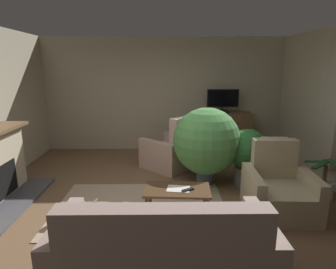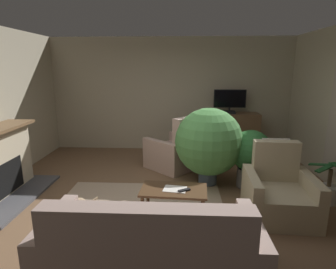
{
  "view_description": "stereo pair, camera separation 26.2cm",
  "coord_description": "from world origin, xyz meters",
  "px_view_note": "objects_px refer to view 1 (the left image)",
  "views": [
    {
      "loc": [
        0.02,
        -3.92,
        2.03
      ],
      "look_at": [
        0.08,
        0.27,
        1.02
      ],
      "focal_mm": 29.97,
      "sensor_mm": 36.0,
      "label": 1
    },
    {
      "loc": [
        0.28,
        -3.91,
        2.03
      ],
      "look_at": [
        0.08,
        0.27,
        1.02
      ],
      "focal_mm": 29.97,
      "sensor_mm": 36.0,
      "label": 2
    }
  ],
  "objects_px": {
    "tv_cabinet": "(221,133)",
    "tv_remote": "(188,190)",
    "potted_plant_small_fern_corner": "(248,153)",
    "armchair_angled_to_table": "(172,152)",
    "television": "(223,100)",
    "cat": "(72,210)",
    "sofa_floral": "(163,254)",
    "armchair_beside_cabinet": "(278,191)",
    "potted_plant_on_hearth_side": "(207,142)",
    "folded_newspaper": "(178,189)",
    "potted_plant_tall_palm_by_window": "(324,187)",
    "coffee_table": "(177,193)"
  },
  "relations": [
    {
      "from": "armchair_angled_to_table",
      "to": "cat",
      "type": "relative_size",
      "value": 2.04
    },
    {
      "from": "armchair_beside_cabinet",
      "to": "potted_plant_small_fern_corner",
      "type": "bearing_deg",
      "value": 100.95
    },
    {
      "from": "folded_newspaper",
      "to": "tv_cabinet",
      "type": "bearing_deg",
      "value": 77.62
    },
    {
      "from": "coffee_table",
      "to": "potted_plant_on_hearth_side",
      "type": "xyz_separation_m",
      "value": [
        0.57,
        1.22,
        0.38
      ]
    },
    {
      "from": "coffee_table",
      "to": "armchair_beside_cabinet",
      "type": "xyz_separation_m",
      "value": [
        1.45,
        0.19,
        -0.07
      ]
    },
    {
      "from": "television",
      "to": "cat",
      "type": "height_order",
      "value": "television"
    },
    {
      "from": "armchair_beside_cabinet",
      "to": "potted_plant_small_fern_corner",
      "type": "distance_m",
      "value": 0.99
    },
    {
      "from": "tv_remote",
      "to": "sofa_floral",
      "type": "xyz_separation_m",
      "value": [
        -0.32,
        -1.11,
        -0.14
      ]
    },
    {
      "from": "tv_cabinet",
      "to": "tv_remote",
      "type": "height_order",
      "value": "tv_cabinet"
    },
    {
      "from": "tv_remote",
      "to": "sofa_floral",
      "type": "height_order",
      "value": "sofa_floral"
    },
    {
      "from": "tv_cabinet",
      "to": "coffee_table",
      "type": "relative_size",
      "value": 1.55
    },
    {
      "from": "tv_cabinet",
      "to": "armchair_beside_cabinet",
      "type": "bearing_deg",
      "value": -84.87
    },
    {
      "from": "coffee_table",
      "to": "folded_newspaper",
      "type": "height_order",
      "value": "folded_newspaper"
    },
    {
      "from": "armchair_angled_to_table",
      "to": "potted_plant_tall_palm_by_window",
      "type": "height_order",
      "value": "armchair_angled_to_table"
    },
    {
      "from": "tv_remote",
      "to": "potted_plant_on_hearth_side",
      "type": "relative_size",
      "value": 0.13
    },
    {
      "from": "armchair_angled_to_table",
      "to": "potted_plant_on_hearth_side",
      "type": "relative_size",
      "value": 0.94
    },
    {
      "from": "coffee_table",
      "to": "cat",
      "type": "xyz_separation_m",
      "value": [
        -1.45,
        0.06,
        -0.28
      ]
    },
    {
      "from": "sofa_floral",
      "to": "cat",
      "type": "relative_size",
      "value": 3.29
    },
    {
      "from": "potted_plant_small_fern_corner",
      "to": "armchair_beside_cabinet",
      "type": "bearing_deg",
      "value": -79.05
    },
    {
      "from": "armchair_angled_to_table",
      "to": "potted_plant_on_hearth_side",
      "type": "distance_m",
      "value": 1.08
    },
    {
      "from": "television",
      "to": "potted_plant_on_hearth_side",
      "type": "height_order",
      "value": "television"
    },
    {
      "from": "tv_cabinet",
      "to": "tv_remote",
      "type": "bearing_deg",
      "value": -108.57
    },
    {
      "from": "coffee_table",
      "to": "potted_plant_tall_palm_by_window",
      "type": "bearing_deg",
      "value": 14.23
    },
    {
      "from": "potted_plant_on_hearth_side",
      "to": "sofa_floral",
      "type": "bearing_deg",
      "value": -107.35
    },
    {
      "from": "folded_newspaper",
      "to": "potted_plant_small_fern_corner",
      "type": "distance_m",
      "value": 1.7
    },
    {
      "from": "potted_plant_on_hearth_side",
      "to": "potted_plant_tall_palm_by_window",
      "type": "relative_size",
      "value": 1.85
    },
    {
      "from": "tv_remote",
      "to": "potted_plant_small_fern_corner",
      "type": "bearing_deg",
      "value": 14.65
    },
    {
      "from": "tv_cabinet",
      "to": "television",
      "type": "bearing_deg",
      "value": -90.0
    },
    {
      "from": "tv_cabinet",
      "to": "potted_plant_small_fern_corner",
      "type": "bearing_deg",
      "value": -87.72
    },
    {
      "from": "armchair_angled_to_table",
      "to": "tv_cabinet",
      "type": "bearing_deg",
      "value": 41.38
    },
    {
      "from": "cat",
      "to": "sofa_floral",
      "type": "bearing_deg",
      "value": -44.28
    },
    {
      "from": "tv_remote",
      "to": "potted_plant_small_fern_corner",
      "type": "xyz_separation_m",
      "value": [
        1.13,
        1.19,
        0.13
      ]
    },
    {
      "from": "armchair_angled_to_table",
      "to": "potted_plant_small_fern_corner",
      "type": "distance_m",
      "value": 1.58
    },
    {
      "from": "coffee_table",
      "to": "potted_plant_tall_palm_by_window",
      "type": "distance_m",
      "value": 2.42
    },
    {
      "from": "sofa_floral",
      "to": "armchair_angled_to_table",
      "type": "xyz_separation_m",
      "value": [
        0.17,
        3.19,
        0.02
      ]
    },
    {
      "from": "tv_cabinet",
      "to": "cat",
      "type": "distance_m",
      "value": 4.03
    },
    {
      "from": "television",
      "to": "potted_plant_small_fern_corner",
      "type": "relative_size",
      "value": 0.73
    },
    {
      "from": "folded_newspaper",
      "to": "cat",
      "type": "distance_m",
      "value": 1.5
    },
    {
      "from": "coffee_table",
      "to": "armchair_beside_cabinet",
      "type": "relative_size",
      "value": 0.9
    },
    {
      "from": "armchair_beside_cabinet",
      "to": "coffee_table",
      "type": "bearing_deg",
      "value": -172.39
    },
    {
      "from": "armchair_angled_to_table",
      "to": "potted_plant_on_hearth_side",
      "type": "height_order",
      "value": "potted_plant_on_hearth_side"
    },
    {
      "from": "potted_plant_on_hearth_side",
      "to": "potted_plant_tall_palm_by_window",
      "type": "bearing_deg",
      "value": -19.4
    },
    {
      "from": "tv_remote",
      "to": "potted_plant_small_fern_corner",
      "type": "height_order",
      "value": "potted_plant_small_fern_corner"
    },
    {
      "from": "television",
      "to": "armchair_beside_cabinet",
      "type": "bearing_deg",
      "value": -84.78
    },
    {
      "from": "tv_remote",
      "to": "potted_plant_tall_palm_by_window",
      "type": "bearing_deg",
      "value": -15.32
    },
    {
      "from": "tv_remote",
      "to": "folded_newspaper",
      "type": "height_order",
      "value": "tv_remote"
    },
    {
      "from": "coffee_table",
      "to": "potted_plant_small_fern_corner",
      "type": "height_order",
      "value": "potted_plant_small_fern_corner"
    },
    {
      "from": "television",
      "to": "potted_plant_on_hearth_side",
      "type": "relative_size",
      "value": 0.54
    },
    {
      "from": "television",
      "to": "cat",
      "type": "xyz_separation_m",
      "value": [
        -2.64,
        -2.97,
        -1.16
      ]
    },
    {
      "from": "television",
      "to": "tv_remote",
      "type": "distance_m",
      "value": 3.37
    }
  ]
}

